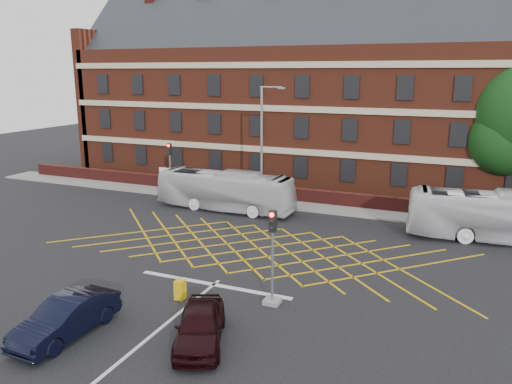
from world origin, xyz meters
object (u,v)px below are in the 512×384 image
at_px(bus_left, 225,191).
at_px(car_navy, 66,318).
at_px(car_maroon, 200,325).
at_px(street_lamp, 262,168).
at_px(bus_right, 503,217).
at_px(traffic_light_far, 170,174).
at_px(utility_cabinet, 180,290).
at_px(traffic_light_near, 272,266).
at_px(direction_signs, 165,176).

distance_m(bus_left, car_navy, 18.81).
height_order(bus_left, car_maroon, bus_left).
bearing_deg(street_lamp, car_maroon, -74.75).
height_order(bus_right, car_navy, bus_right).
height_order(bus_left, traffic_light_far, traffic_light_far).
height_order(bus_left, car_navy, bus_left).
height_order(traffic_light_far, utility_cabinet, traffic_light_far).
bearing_deg(utility_cabinet, bus_left, 108.62).
bearing_deg(utility_cabinet, street_lamp, 98.59).
bearing_deg(bus_right, car_navy, 132.67).
distance_m(traffic_light_near, traffic_light_far, 21.54).
bearing_deg(traffic_light_near, car_maroon, -107.62).
relative_size(car_navy, street_lamp, 0.51).
bearing_deg(street_lamp, traffic_light_far, 172.10).
height_order(bus_left, traffic_light_near, traffic_light_near).
xyz_separation_m(car_maroon, traffic_light_far, (-13.71, 19.56, 1.04)).
height_order(car_maroon, utility_cabinet, car_maroon).
relative_size(traffic_light_near, street_lamp, 0.48).
distance_m(street_lamp, utility_cabinet, 15.82).
distance_m(car_maroon, direction_signs, 24.75).
relative_size(bus_left, traffic_light_far, 2.44).
bearing_deg(traffic_light_near, bus_right, 53.70).
distance_m(bus_left, traffic_light_near, 15.65).
height_order(bus_right, traffic_light_far, traffic_light_far).
height_order(traffic_light_near, street_lamp, street_lamp).
bearing_deg(bus_left, direction_signs, 69.43).
xyz_separation_m(traffic_light_far, street_lamp, (8.71, -1.21, 1.33)).
distance_m(traffic_light_near, direction_signs, 22.45).
bearing_deg(street_lamp, direction_signs, 170.14).
height_order(street_lamp, utility_cabinet, street_lamp).
bearing_deg(traffic_light_far, traffic_light_near, -45.77).
relative_size(traffic_light_near, utility_cabinet, 4.81).
xyz_separation_m(bus_right, utility_cabinet, (-13.68, -14.39, -1.09)).
bearing_deg(bus_left, car_maroon, -154.73).
xyz_separation_m(bus_right, street_lamp, (-16.00, 1.03, 1.56)).
relative_size(bus_left, utility_cabinet, 11.73).
xyz_separation_m(traffic_light_near, street_lamp, (-6.31, 14.22, 1.33)).
relative_size(bus_right, utility_cabinet, 12.36).
bearing_deg(car_maroon, utility_cabinet, 109.59).
relative_size(car_navy, utility_cabinet, 5.17).
height_order(bus_right, traffic_light_near, traffic_light_near).
bearing_deg(street_lamp, bus_left, -152.86).
bearing_deg(traffic_light_near, street_lamp, 113.93).
distance_m(bus_right, traffic_light_far, 24.82).
relative_size(traffic_light_near, traffic_light_far, 1.00).
relative_size(street_lamp, utility_cabinet, 10.09).
relative_size(traffic_light_near, direction_signs, 1.94).
xyz_separation_m(bus_left, direction_signs, (-7.10, 2.91, -0.07)).
distance_m(car_navy, traffic_light_near, 8.57).
xyz_separation_m(bus_left, car_maroon, (7.45, -17.10, -0.73)).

